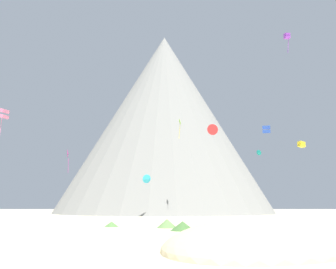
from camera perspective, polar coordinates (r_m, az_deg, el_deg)
The scene contains 17 objects.
ground_plane at distance 27.02m, azimuth -4.02°, elevation -16.71°, with size 400.00×400.00×0.00m, color beige.
dune_foreground_left at distance 28.54m, azimuth 17.64°, elevation -15.93°, with size 24.42×13.00×3.91m, color beige.
dune_foreground_right at distance 46.88m, azimuth 20.66°, elevation -13.64°, with size 26.00×16.27×2.13m, color #C6B284.
bush_ridge_crest at distance 47.89m, azimuth 20.83°, elevation -13.03°, with size 1.02×1.02×0.88m, color #477238.
bush_scatter_east at distance 38.83m, azimuth 2.50°, elevation -14.27°, with size 2.63×2.63×0.98m, color #477238.
bush_mid_center at distance 43.53m, azimuth -0.00°, elevation -13.90°, with size 2.42×2.42×1.03m, color #668C4C.
bush_far_right at distance 46.15m, azimuth -8.77°, elevation -13.85°, with size 1.79×1.79×0.64m, color #568442.
rock_massif at distance 123.25m, azimuth -0.53°, elevation 1.20°, with size 77.30×77.30×62.15m.
kite_violet_high at distance 68.76m, azimuth 18.48°, elevation 14.56°, with size 0.99×1.04×3.69m.
kite_red_mid at distance 76.39m, azimuth 7.21°, elevation 0.78°, with size 2.35×0.68×2.33m.
kite_pink_mid at distance 69.65m, azimuth -24.49°, elevation 3.00°, with size 1.94×1.88×5.04m.
kite_teal_mid at distance 85.72m, azimuth 14.32°, elevation -2.81°, with size 1.29×1.35×1.25m.
kite_blue_mid at distance 57.68m, azimuth 15.47°, elevation 0.81°, with size 1.47×1.53×1.40m.
kite_magenta_mid at distance 90.65m, azimuth -15.39°, elevation -2.96°, with size 1.11×2.19×5.71m.
kite_lime_mid at distance 81.95m, azimuth 2.04°, elevation 1.63°, with size 0.49×1.09×4.43m.
kite_cyan_low at distance 82.85m, azimuth -3.19°, elevation -7.04°, with size 2.14×1.61×2.03m.
kite_yellow_mid at distance 73.93m, azimuth 20.52°, elevation -1.46°, with size 1.40×1.35×1.19m.
Camera 1 is at (1.89, -26.82, 2.67)m, focal length 38.50 mm.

